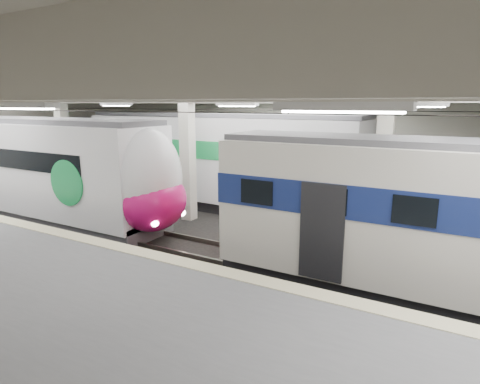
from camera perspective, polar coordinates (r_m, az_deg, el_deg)
The scene contains 4 objects.
station_hall at distance 11.72m, azimuth -9.59°, elevation 3.78°, with size 36.00×24.00×5.75m.
modern_emu at distance 18.46m, azimuth -24.25°, elevation 2.57°, with size 13.54×2.80×4.38m.
older_rer at distance 11.09m, azimuth 29.04°, elevation -3.79°, with size 12.42×2.74×4.14m.
far_train at distance 19.47m, azimuth -3.27°, elevation 4.68°, with size 14.33×3.32×4.54m.
Camera 1 is at (7.32, -10.73, 4.98)m, focal length 30.00 mm.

